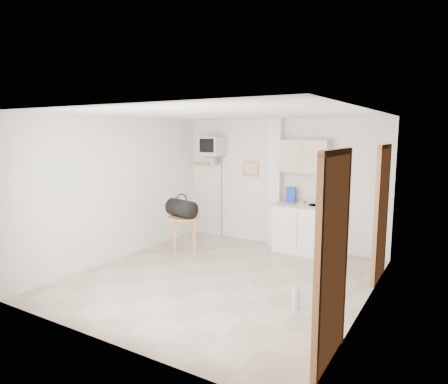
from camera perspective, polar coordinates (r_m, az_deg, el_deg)
The scene contains 7 objects.
ground at distance 6.30m, azimuth -0.41°, elevation -12.23°, with size 4.50×4.50×0.00m, color #B3A28F.
room_envelope at distance 5.89m, azimuth 2.02°, elevation 1.74°, with size 4.24×4.54×2.55m.
kitchenette at distance 7.60m, azimuth 11.23°, elevation -2.50°, with size 1.03×0.58×2.10m.
crt_television at distance 8.39m, azimuth -1.68°, elevation 6.46°, with size 0.44×0.45×2.15m.
round_table at distance 7.37m, azimuth -5.74°, elevation -4.31°, with size 0.59×0.59×0.71m.
duffel_bag at distance 7.29m, azimuth -6.08°, elevation -2.31°, with size 0.65×0.47×0.43m.
water_bottle at distance 5.32m, azimuth 10.19°, elevation -14.77°, with size 0.10×0.10×0.31m.
Camera 1 is at (3.07, -5.03, 2.22)m, focal length 32.00 mm.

